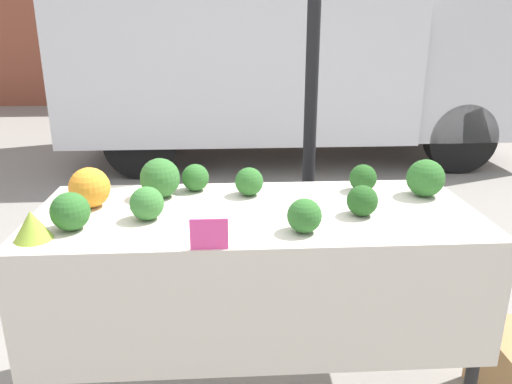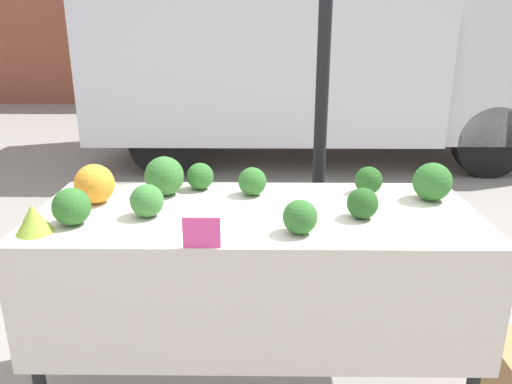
{
  "view_description": "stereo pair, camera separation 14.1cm",
  "coord_description": "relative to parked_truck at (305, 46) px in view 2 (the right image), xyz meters",
  "views": [
    {
      "loc": [
        -0.12,
        -1.93,
        1.63
      ],
      "look_at": [
        0.0,
        0.0,
        0.97
      ],
      "focal_mm": 35.0,
      "sensor_mm": 36.0,
      "label": 1
    },
    {
      "loc": [
        0.02,
        -1.93,
        1.63
      ],
      "look_at": [
        0.0,
        0.0,
        0.97
      ],
      "focal_mm": 35.0,
      "sensor_mm": 36.0,
      "label": 2
    }
  ],
  "objects": [
    {
      "name": "price_sign",
      "position": [
        -0.72,
        -4.74,
        -0.42
      ],
      "size": [
        0.13,
        0.01,
        0.11
      ],
      "color": "#EF4793",
      "rests_on": "market_table"
    },
    {
      "name": "orange_cauliflower",
      "position": [
        -1.23,
        -4.29,
        -0.39
      ],
      "size": [
        0.17,
        0.17,
        0.17
      ],
      "color": "orange",
      "rests_on": "market_table"
    },
    {
      "name": "broccoli_head_5",
      "position": [
        -0.95,
        -4.18,
        -0.39
      ],
      "size": [
        0.18,
        0.18,
        0.18
      ],
      "color": "#336B2D",
      "rests_on": "market_table"
    },
    {
      "name": "parked_truck",
      "position": [
        0.0,
        0.0,
        0.0
      ],
      "size": [
        5.33,
        2.14,
        2.55
      ],
      "color": "silver",
      "rests_on": "ground_plane"
    },
    {
      "name": "market_table",
      "position": [
        -0.54,
        -4.44,
        -0.6
      ],
      "size": [
        1.82,
        0.76,
        0.89
      ],
      "color": "beige",
      "rests_on": "ground_plane"
    },
    {
      "name": "broccoli_head_1",
      "position": [
        0.22,
        -4.24,
        -0.39
      ],
      "size": [
        0.17,
        0.17,
        0.17
      ],
      "color": "#2D6628",
      "rests_on": "market_table"
    },
    {
      "name": "broccoli_head_0",
      "position": [
        -1.24,
        -4.54,
        -0.4
      ],
      "size": [
        0.15,
        0.15,
        0.15
      ],
      "color": "#2D6628",
      "rests_on": "market_table"
    },
    {
      "name": "tent_pole",
      "position": [
        -0.2,
        -3.64,
        -0.13
      ],
      "size": [
        0.07,
        0.07,
        2.47
      ],
      "color": "black",
      "rests_on": "ground_plane"
    },
    {
      "name": "broccoli_head_4",
      "position": [
        -0.03,
        -4.15,
        -0.41
      ],
      "size": [
        0.12,
        0.12,
        0.12
      ],
      "color": "#23511E",
      "rests_on": "market_table"
    },
    {
      "name": "romanesco_head",
      "position": [
        -1.35,
        -4.62,
        -0.42
      ],
      "size": [
        0.14,
        0.14,
        0.11
      ],
      "color": "#93B238",
      "rests_on": "market_table"
    },
    {
      "name": "broccoli_head_2",
      "position": [
        -0.56,
        -4.18,
        -0.41
      ],
      "size": [
        0.13,
        0.13,
        0.13
      ],
      "color": "#2D6628",
      "rests_on": "market_table"
    },
    {
      "name": "broccoli_head_7",
      "position": [
        -0.8,
        -4.1,
        -0.41
      ],
      "size": [
        0.12,
        0.12,
        0.12
      ],
      "color": "#2D6628",
      "rests_on": "market_table"
    },
    {
      "name": "broccoli_head_3",
      "position": [
        -0.38,
        -4.61,
        -0.41
      ],
      "size": [
        0.13,
        0.13,
        0.13
      ],
      "color": "#2D6628",
      "rests_on": "market_table"
    },
    {
      "name": "broccoli_head_6",
      "position": [
        -0.97,
        -4.45,
        -0.41
      ],
      "size": [
        0.13,
        0.13,
        0.13
      ],
      "color": "#387533",
      "rests_on": "market_table"
    },
    {
      "name": "broccoli_head_8",
      "position": [
        -0.12,
        -4.46,
        -0.41
      ],
      "size": [
        0.12,
        0.12,
        0.12
      ],
      "color": "#23511E",
      "rests_on": "market_table"
    }
  ]
}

